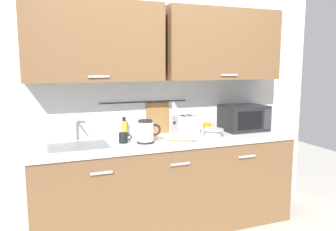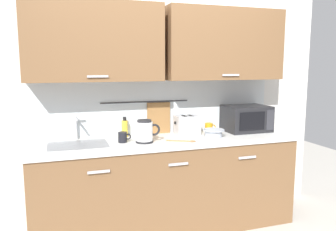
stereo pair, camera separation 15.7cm
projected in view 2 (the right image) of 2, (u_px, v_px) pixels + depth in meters
name	position (u px, v px, depth m)	size (l,w,h in m)	color
counter_unit	(166.00, 184.00, 3.29)	(2.53, 0.64, 0.90)	brown
back_wall_assembly	(160.00, 73.00, 3.36)	(3.70, 0.41, 2.50)	silver
sink_faucet	(76.00, 125.00, 3.17)	(0.09, 0.17, 0.22)	#B2B5BA
microwave	(246.00, 118.00, 3.60)	(0.46, 0.35, 0.27)	black
electric_kettle	(145.00, 131.00, 3.07)	(0.23, 0.16, 0.21)	black
dish_soap_bottle	(125.00, 128.00, 3.32)	(0.06, 0.06, 0.20)	yellow
mug_near_sink	(123.00, 137.00, 3.08)	(0.12, 0.08, 0.09)	black
mixing_bowl	(213.00, 132.00, 3.31)	(0.21, 0.21, 0.08)	#A5ADB7
toaster	(187.00, 125.00, 3.44)	(0.26, 0.17, 0.19)	#B7BABF
mug_by_kettle	(209.00, 127.00, 3.56)	(0.12, 0.08, 0.09)	orange
wooden_spoon	(185.00, 141.00, 3.12)	(0.26, 0.15, 0.01)	#9E7042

